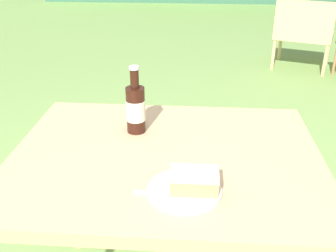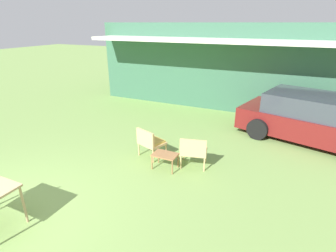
{
  "view_description": "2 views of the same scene",
  "coord_description": "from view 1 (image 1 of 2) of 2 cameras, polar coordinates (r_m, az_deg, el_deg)",
  "views": [
    {
      "loc": [
        0.09,
        -1.08,
        1.38
      ],
      "look_at": [
        0.0,
        0.1,
        0.8
      ],
      "focal_mm": 42.0,
      "sensor_mm": 36.0,
      "label": 1
    },
    {
      "loc": [
        4.13,
        -1.85,
        3.16
      ],
      "look_at": [
        1.7,
        3.32,
        0.9
      ],
      "focal_mm": 28.0,
      "sensor_mm": 36.0,
      "label": 2
    }
  ],
  "objects": [
    {
      "name": "wicker_chair_cushioned",
      "position": [
        4.62,
        19.15,
        13.01
      ],
      "size": [
        0.73,
        0.66,
        0.76
      ],
      "rotation": [
        0.0,
        0.0,
        2.8
      ],
      "color": "tan",
      "rests_on": "ground_plane"
    },
    {
      "name": "patio_table",
      "position": [
        1.29,
        -0.34,
        -6.64
      ],
      "size": [
        0.99,
        0.78,
        0.75
      ],
      "color": "tan",
      "rests_on": "ground_plane"
    },
    {
      "name": "cake_on_plate",
      "position": [
        1.07,
        3.23,
        -8.49
      ],
      "size": [
        0.2,
        0.2,
        0.07
      ],
      "color": "silver",
      "rests_on": "patio_table"
    },
    {
      "name": "cola_bottle_near",
      "position": [
        1.37,
        -4.72,
        2.62
      ],
      "size": [
        0.07,
        0.07,
        0.24
      ],
      "color": "black",
      "rests_on": "patio_table"
    },
    {
      "name": "fork",
      "position": [
        1.07,
        -0.3,
        -9.87
      ],
      "size": [
        0.18,
        0.02,
        0.01
      ],
      "color": "silver",
      "rests_on": "patio_table"
    }
  ]
}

